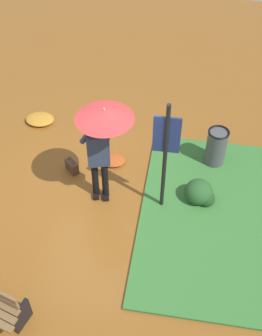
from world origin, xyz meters
name	(u,v)px	position (x,y,z in m)	size (l,w,h in m)	color
ground_plane	(97,194)	(0.00, 0.00, 0.00)	(18.00, 18.00, 0.00)	brown
person_with_umbrella	(102,132)	(0.17, -0.01, 1.55)	(0.96, 0.96, 2.04)	black
info_sign_post	(166,147)	(1.24, -0.08, 1.44)	(0.44, 0.07, 2.30)	black
handbag	(72,166)	(-0.61, 0.52, 0.13)	(0.31, 0.31, 0.37)	#4C3323
trash_bin	(216,148)	(2.15, 1.19, 0.42)	(0.42, 0.42, 0.83)	#4C4C51
shrub_cluster	(200,193)	(1.91, 0.13, 0.22)	(0.56, 0.51, 0.46)	#285628
leaf_pile_near_person	(40,119)	(-1.71, 1.90, 0.07)	(0.64, 0.51, 0.14)	#C68428
leaf_pile_by_bench	(112,160)	(0.13, 0.89, 0.06)	(0.52, 0.41, 0.11)	#B74C1E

